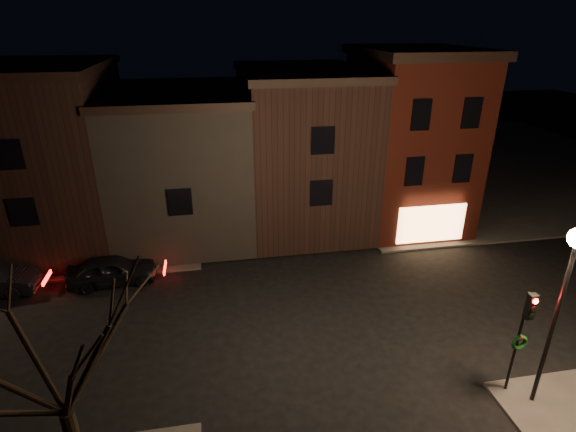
% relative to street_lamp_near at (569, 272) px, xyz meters
% --- Properties ---
extents(ground, '(120.00, 120.00, 0.00)m').
position_rel_street_lamp_near_xyz_m(ground, '(-6.20, 6.00, -5.18)').
color(ground, black).
rests_on(ground, ground).
extents(sidewalk_far_right, '(30.00, 30.00, 0.12)m').
position_rel_street_lamp_near_xyz_m(sidewalk_far_right, '(13.80, 26.00, -5.12)').
color(sidewalk_far_right, '#2D2B28').
rests_on(sidewalk_far_right, ground).
extents(sidewalk_far_left, '(30.00, 30.00, 0.12)m').
position_rel_street_lamp_near_xyz_m(sidewalk_far_left, '(-26.20, 26.00, -5.12)').
color(sidewalk_far_left, '#2D2B28').
rests_on(sidewalk_far_left, ground).
extents(corner_building, '(6.50, 8.50, 10.50)m').
position_rel_street_lamp_near_xyz_m(corner_building, '(1.80, 15.47, 0.22)').
color(corner_building, '#41120B').
rests_on(corner_building, ground).
extents(row_building_a, '(7.30, 10.30, 9.40)m').
position_rel_street_lamp_near_xyz_m(row_building_a, '(-4.70, 16.50, -0.34)').
color(row_building_a, black).
rests_on(row_building_a, ground).
extents(row_building_b, '(7.80, 10.30, 8.40)m').
position_rel_street_lamp_near_xyz_m(row_building_b, '(-11.95, 16.50, -0.85)').
color(row_building_b, black).
rests_on(row_building_b, ground).
extents(row_building_c, '(7.30, 10.30, 9.90)m').
position_rel_street_lamp_near_xyz_m(row_building_c, '(-19.20, 16.50, -0.09)').
color(row_building_c, black).
rests_on(row_building_c, ground).
extents(street_lamp_near, '(0.60, 0.60, 6.48)m').
position_rel_street_lamp_near_xyz_m(street_lamp_near, '(0.00, 0.00, 0.00)').
color(street_lamp_near, black).
rests_on(street_lamp_near, sidewalk_near_right).
extents(traffic_signal, '(0.58, 0.38, 4.05)m').
position_rel_street_lamp_near_xyz_m(traffic_signal, '(-0.60, 0.49, -2.37)').
color(traffic_signal, black).
rests_on(traffic_signal, sidewalk_near_right).
extents(bare_tree_left, '(5.60, 5.60, 7.50)m').
position_rel_street_lamp_near_xyz_m(bare_tree_left, '(-14.20, -1.00, 0.25)').
color(bare_tree_left, black).
rests_on(bare_tree_left, sidewalk_near_left).
extents(parked_car_a, '(4.37, 2.08, 1.44)m').
position_rel_street_lamp_near_xyz_m(parked_car_a, '(-15.47, 10.50, -4.46)').
color(parked_car_a, black).
rests_on(parked_car_a, ground).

